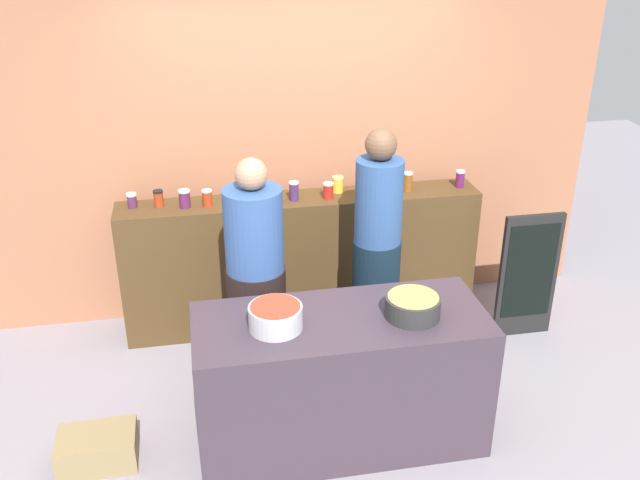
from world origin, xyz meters
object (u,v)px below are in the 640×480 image
Objects in this scene: preserve_jar_2 at (185,199)px; cook_in_cap at (376,260)px; preserve_jar_1 at (159,198)px; cook_with_tongs at (256,290)px; preserve_jar_3 at (207,198)px; bread_crate at (98,449)px; preserve_jar_9 at (370,185)px; preserve_jar_11 at (408,182)px; preserve_jar_6 at (294,191)px; cooking_pot_center at (413,306)px; preserve_jar_12 at (460,179)px; preserve_jar_8 at (338,184)px; preserve_jar_5 at (276,195)px; preserve_jar_0 at (132,200)px; chalkboard_sign at (528,276)px; cooking_pot_left at (275,317)px; preserve_jar_10 at (390,182)px; preserve_jar_7 at (328,191)px.

cook_in_cap is (1.27, -0.58, -0.32)m from preserve_jar_2.
cook_with_tongs reaches higher than preserve_jar_1.
preserve_jar_3 reaches higher than bread_crate.
preserve_jar_1 is 0.35m from preserve_jar_3.
preserve_jar_11 reaches higher than preserve_jar_9.
preserve_jar_6 is 0.98× the size of preserve_jar_11.
cooking_pot_center is (0.46, -1.42, -0.20)m from preserve_jar_6.
preserve_jar_12 is 0.29× the size of bread_crate.
cook_with_tongs is at bearing -130.84° from preserve_jar_8.
bread_crate is (-1.39, -1.32, -1.02)m from preserve_jar_6.
preserve_jar_12 is at bearing 2.65° from preserve_jar_5.
chalkboard_sign is at bearing -11.13° from preserve_jar_0.
preserve_jar_8 is 0.07× the size of cook_with_tongs.
bread_crate is (-1.02, -0.60, -0.63)m from cook_with_tongs.
preserve_jar_12 is at bearing 60.28° from cooking_pot_center.
preserve_jar_2 is 2.59m from chalkboard_sign.
preserve_jar_2 is at bearing 108.21° from cooking_pot_left.
preserve_jar_0 is at bearing -179.03° from preserve_jar_8.
preserve_jar_12 reaches higher than preserve_jar_2.
preserve_jar_12 is (0.70, -0.04, 0.01)m from preserve_jar_9.
preserve_jar_5 reaches higher than preserve_jar_8.
preserve_jar_3 is 1.29m from cook_in_cap.
preserve_jar_11 is at bearing 50.04° from cooking_pot_left.
preserve_jar_5 is at bearing -171.96° from preserve_jar_9.
preserve_jar_11 reaches higher than cooking_pot_center.
preserve_jar_8 is at bearing 1.89° from preserve_jar_1.
preserve_jar_5 is 0.29× the size of bread_crate.
preserve_jar_9 is 1.50m from cooking_pot_center.
preserve_jar_2 is 1.66m from preserve_jar_11.
bread_crate is at bearing -140.61° from preserve_jar_8.
cooking_pot_left is at bearing -3.89° from bread_crate.
preserve_jar_11 is at bearing -13.46° from preserve_jar_10.
preserve_jar_8 is 0.53m from preserve_jar_11.
preserve_jar_8 is 2.47m from bread_crate.
preserve_jar_5 is at bearing -177.35° from preserve_jar_12.
chalkboard_sign is at bearing -29.94° from preserve_jar_10.
preserve_jar_0 is at bearing 171.99° from preserve_jar_3.
preserve_jar_7 is at bearing -3.27° from preserve_jar_1.
cooking_pot_center is at bearing -105.80° from preserve_jar_11.
cooking_pot_left is (0.30, -1.40, -0.18)m from preserve_jar_3.
cook_with_tongs reaches higher than cooking_pot_center.
preserve_jar_6 is (0.63, -0.00, 0.01)m from preserve_jar_3.
preserve_jar_11 reaches higher than preserve_jar_5.
preserve_jar_10 is at bearing 67.42° from cook_in_cap.
preserve_jar_1 is at bearing -179.74° from preserve_jar_9.
preserve_jar_12 is 0.42× the size of cooking_pot_center.
preserve_jar_5 is at bearing 82.09° from cooking_pot_left.
cooking_pot_center is 0.32× the size of chalkboard_sign.
preserve_jar_6 is 0.82m from cook_in_cap.
preserve_jar_12 is (1.92, 0.03, 0.01)m from preserve_jar_3.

